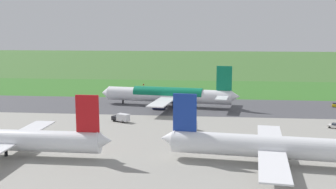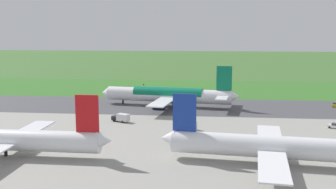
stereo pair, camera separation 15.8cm
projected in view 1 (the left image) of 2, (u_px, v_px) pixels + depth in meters
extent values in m
plane|color=#3D662D|center=(135.00, 106.00, 153.92)|extent=(800.00, 800.00, 0.00)
cube|color=#47474C|center=(135.00, 105.00, 153.92)|extent=(600.00, 34.89, 0.06)
cube|color=gray|center=(92.00, 150.00, 97.11)|extent=(440.00, 110.00, 0.05)
cube|color=#346B27|center=(149.00, 90.00, 192.16)|extent=(600.00, 80.00, 0.04)
cylinder|color=white|center=(168.00, 95.00, 151.99)|extent=(48.24, 12.26, 5.20)
cone|color=white|center=(105.00, 93.00, 158.18)|extent=(3.70, 5.33, 4.94)
cone|color=white|center=(235.00, 96.00, 145.78)|extent=(4.12, 4.89, 4.42)
cube|color=#0C724C|center=(224.00, 78.00, 145.74)|extent=(5.61, 1.32, 9.00)
cube|color=white|center=(222.00, 98.00, 141.48)|extent=(5.29, 9.49, 0.36)
cube|color=white|center=(225.00, 93.00, 152.00)|extent=(5.29, 9.49, 0.36)
cube|color=white|center=(163.00, 101.00, 141.29)|extent=(9.20, 22.65, 0.35)
cube|color=white|center=(177.00, 92.00, 162.34)|extent=(9.20, 22.65, 0.35)
cylinder|color=#23284C|center=(159.00, 106.00, 145.64)|extent=(4.87, 3.44, 2.80)
cylinder|color=#23284C|center=(169.00, 99.00, 159.99)|extent=(4.87, 3.44, 2.80)
cylinder|color=black|center=(123.00, 100.00, 156.81)|extent=(0.70, 0.70, 3.42)
cylinder|color=black|center=(173.00, 104.00, 147.83)|extent=(0.70, 0.70, 3.42)
cylinder|color=black|center=(178.00, 100.00, 155.49)|extent=(0.70, 0.70, 3.42)
cylinder|color=#0C724C|center=(168.00, 94.00, 151.91)|extent=(26.88, 9.08, 5.23)
cylinder|color=white|center=(276.00, 147.00, 85.71)|extent=(45.41, 10.01, 4.89)
cone|color=white|center=(168.00, 138.00, 90.58)|extent=(3.75, 4.51, 4.16)
cube|color=#19389E|center=(185.00, 113.00, 88.80)|extent=(5.29, 1.07, 8.47)
cube|color=white|center=(270.00, 136.00, 95.94)|extent=(7.97, 21.20, 0.33)
cube|color=white|center=(273.00, 164.00, 75.98)|extent=(7.97, 21.20, 0.33)
cylinder|color=black|center=(275.00, 161.00, 86.22)|extent=(0.75, 0.75, 1.50)
cylinder|color=white|center=(5.00, 140.00, 91.54)|extent=(44.63, 5.44, 4.83)
cone|color=white|center=(105.00, 141.00, 88.85)|extent=(3.31, 4.15, 4.10)
cube|color=red|center=(87.00, 114.00, 88.31)|extent=(5.21, 0.54, 8.36)
cube|color=white|center=(29.00, 131.00, 101.52)|extent=(5.85, 20.50, 0.32)
cylinder|color=black|center=(6.00, 153.00, 92.05)|extent=(0.74, 0.74, 1.49)
cube|color=black|center=(116.00, 118.00, 127.33)|extent=(2.92, 2.92, 1.30)
cube|color=silver|center=(123.00, 117.00, 125.85)|extent=(4.42, 3.69, 2.20)
cylinder|color=black|center=(114.00, 120.00, 126.59)|extent=(0.94, 0.65, 0.90)
cylinder|color=black|center=(118.00, 119.00, 128.28)|extent=(0.94, 0.65, 0.90)
cylinder|color=black|center=(123.00, 122.00, 124.87)|extent=(0.94, 0.65, 0.90)
cylinder|color=black|center=(127.00, 120.00, 126.57)|extent=(0.94, 0.65, 0.90)
cube|color=gold|center=(336.00, 105.00, 151.34)|extent=(3.73, 4.52, 0.75)
cube|color=#2D333D|center=(336.00, 103.00, 151.08)|extent=(2.60, 2.76, 0.55)
cylinder|color=black|center=(334.00, 105.00, 153.01)|extent=(0.52, 0.66, 0.64)
cylinder|color=black|center=(332.00, 106.00, 150.81)|extent=(0.52, 0.66, 0.64)
cube|color=gold|center=(184.00, 128.00, 113.74)|extent=(3.10, 3.10, 1.30)
cube|color=silver|center=(190.00, 125.00, 115.63)|extent=(4.18, 4.40, 2.20)
cylinder|color=black|center=(186.00, 131.00, 113.15)|extent=(0.80, 0.89, 0.90)
cylinder|color=black|center=(181.00, 130.00, 114.54)|extent=(0.80, 0.89, 0.90)
cylinder|color=black|center=(194.00, 129.00, 115.53)|extent=(0.80, 0.89, 0.90)
cylinder|color=black|center=(189.00, 128.00, 116.92)|extent=(0.80, 0.89, 0.90)
cube|color=silver|center=(335.00, 126.00, 117.82)|extent=(4.50, 3.79, 0.75)
cube|color=#2D333D|center=(336.00, 124.00, 117.59)|extent=(2.77, 2.62, 0.55)
cylinder|color=black|center=(329.00, 127.00, 118.09)|extent=(0.66, 0.53, 0.64)
cylinder|color=black|center=(331.00, 126.00, 119.40)|extent=(0.66, 0.53, 0.64)
cylinder|color=slate|center=(144.00, 87.00, 194.70)|extent=(0.10, 0.10, 2.18)
cube|color=red|center=(144.00, 85.00, 194.50)|extent=(0.60, 0.04, 0.60)
cone|color=orange|center=(134.00, 91.00, 189.23)|extent=(0.40, 0.40, 0.55)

